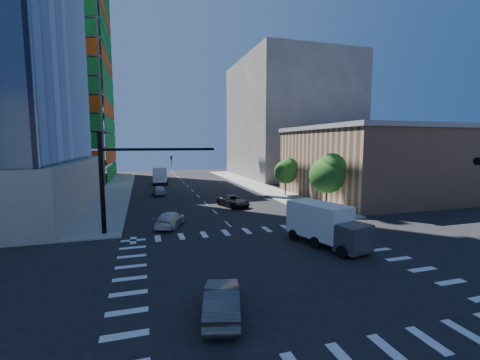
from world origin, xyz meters
name	(u,v)px	position (x,y,z in m)	size (l,w,h in m)	color
ground	(275,268)	(0.00, 0.00, 0.00)	(160.00, 160.00, 0.00)	black
road_markings	(275,268)	(0.00, 0.00, 0.01)	(20.00, 20.00, 0.01)	silver
sidewalk_ne	(253,185)	(12.50, 40.00, 0.07)	(5.00, 60.00, 0.15)	gray
sidewalk_nw	(117,190)	(-12.50, 40.00, 0.07)	(5.00, 60.00, 0.15)	gray
construction_building	(45,66)	(-27.41, 61.93, 24.61)	(25.16, 34.50, 70.60)	slate
commercial_building	(371,162)	(25.00, 22.00, 5.31)	(20.50, 22.50, 10.60)	tan
bg_building_ne	(289,119)	(27.00, 55.00, 14.00)	(24.00, 30.00, 28.00)	#5F5B56
signal_mast_nw	(120,173)	(-10.00, 11.50, 5.49)	(10.20, 0.40, 9.00)	black
tree_south	(329,173)	(12.63, 13.90, 4.69)	(4.16, 4.16, 6.82)	#382316
tree_north	(287,170)	(12.93, 25.90, 3.99)	(3.54, 3.52, 5.78)	#382316
car_nb_far	(233,201)	(2.96, 20.52, 0.72)	(2.39, 5.19, 1.44)	black
car_sb_near	(170,219)	(-5.65, 12.68, 0.73)	(2.04, 5.02, 1.46)	silver
car_sb_mid	(159,190)	(-5.72, 32.85, 0.77)	(1.82, 4.53, 1.54)	#B1B5B9
car_sb_cross	(222,300)	(-4.69, -4.66, 0.76)	(1.61, 4.62, 1.52)	#434447
box_truck_near	(328,228)	(5.74, 2.87, 1.45)	(4.29, 6.74, 3.28)	black
box_truck_far	(161,176)	(-4.63, 47.44, 1.52)	(3.44, 6.81, 3.44)	black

